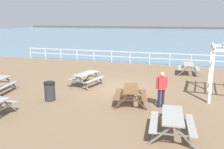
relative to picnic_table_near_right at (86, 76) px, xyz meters
name	(u,v)px	position (x,y,z in m)	size (l,w,h in m)	color
ground_plane	(117,89)	(1.88, 0.13, -0.68)	(30.00, 24.00, 0.20)	brown
sea_band	(168,34)	(1.88, 52.88, -0.58)	(142.00, 90.00, 0.01)	slate
distant_shoreline	(174,29)	(1.88, 95.88, -0.58)	(142.00, 6.00, 1.80)	#4C4C47
seaward_railing	(140,56)	(1.88, 7.88, 0.16)	(23.07, 0.07, 1.08)	white
picnic_table_near_right	(86,76)	(0.00, 0.00, 0.00)	(1.89, 2.11, 0.80)	gray
picnic_table_far_left	(189,66)	(6.02, 4.96, 0.00)	(1.57, 1.82, 0.80)	gray
picnic_table_far_right	(172,120)	(5.27, -4.94, 0.00)	(1.65, 1.89, 0.80)	gray
picnic_table_seaward	(131,92)	(3.23, -2.24, 0.00)	(1.83, 2.06, 0.80)	brown
visitor	(162,87)	(4.67, -2.34, 0.36)	(0.49, 0.35, 1.66)	#1E2338
litter_bin	(50,91)	(-0.69, -3.00, -0.10)	(0.55, 0.55, 0.95)	#2D2D33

